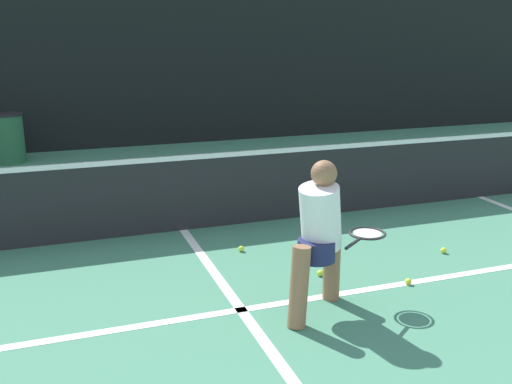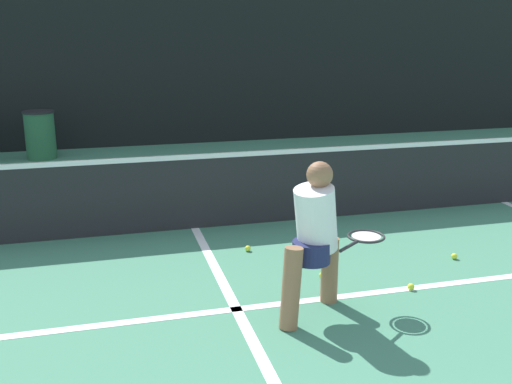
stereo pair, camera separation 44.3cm
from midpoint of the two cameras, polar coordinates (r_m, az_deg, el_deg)
court_service_line at (r=5.47m, az=-3.79°, el=-11.16°), size 8.25×0.10×0.01m
court_center_mark at (r=5.44m, az=-3.67°, el=-11.34°), size 0.10×4.73×0.01m
net at (r=7.42m, az=-8.77°, el=0.13°), size 11.09×0.09×1.07m
fence_back at (r=12.82m, az=-13.99°, el=11.84°), size 24.00×0.06×3.48m
player_practicing at (r=5.20m, az=3.69°, el=-4.00°), size 1.18×0.66×1.37m
tennis_ball_scattered_0 at (r=6.15m, az=4.08°, el=-7.74°), size 0.07×0.07×0.07m
tennis_ball_scattered_2 at (r=6.08m, az=12.27°, el=-8.36°), size 0.07×0.07×0.07m
tennis_ball_scattered_7 at (r=7.43m, az=3.67°, el=-3.55°), size 0.07×0.07×0.07m
tennis_ball_scattered_8 at (r=6.78m, az=-3.30°, el=-5.44°), size 0.07×0.07×0.07m
tennis_ball_scattered_11 at (r=6.98m, az=15.72°, el=-5.41°), size 0.07×0.07×0.07m
trash_bin at (r=12.08m, az=-23.50°, el=4.72°), size 0.58×0.58×0.92m
parked_car at (r=17.62m, az=-1.61°, el=9.40°), size 1.75×4.66×1.38m
building_far at (r=25.23m, az=-17.17°, el=14.91°), size 36.00×2.40×4.96m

